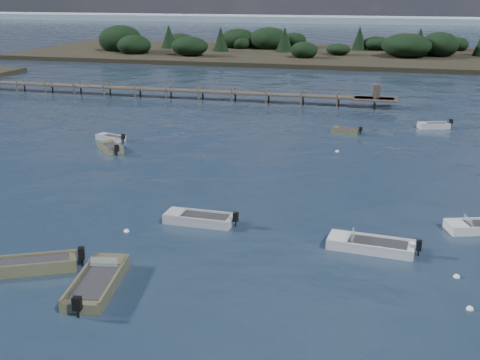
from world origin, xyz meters
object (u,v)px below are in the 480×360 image
(tender_far_grey_b, at_px, (434,127))
(dinghy_mid_white_a, at_px, (370,247))
(tender_far_grey, at_px, (111,139))
(dinghy_mid_grey, at_px, (199,220))
(dinghy_near_olive, at_px, (98,284))
(tender_far_white, at_px, (346,132))
(jetty, at_px, (168,90))
(dinghy_extra_a, at_px, (110,149))
(dinghy_extra_b, at_px, (23,268))

(tender_far_grey_b, distance_m, dinghy_mid_white_a, 31.51)
(tender_far_grey, xyz_separation_m, dinghy_mid_white_a, (24.24, -18.50, 0.01))
(dinghy_mid_grey, relative_size, dinghy_near_olive, 0.82)
(tender_far_white, relative_size, jetty, 0.05)
(tender_far_white, height_order, jetty, jetty)
(dinghy_extra_a, distance_m, jetty, 26.25)
(dinghy_extra_b, height_order, tender_far_white, dinghy_extra_b)
(tender_far_grey_b, xyz_separation_m, dinghy_extra_b, (-20.86, -38.17, 0.01))
(tender_far_grey_b, relative_size, tender_far_grey, 1.09)
(dinghy_extra_b, height_order, dinghy_mid_white_a, dinghy_extra_b)
(dinghy_near_olive, relative_size, dinghy_mid_white_a, 1.10)
(dinghy_extra_b, distance_m, dinghy_extra_a, 22.97)
(dinghy_near_olive, height_order, jetty, jetty)
(tender_far_grey_b, xyz_separation_m, dinghy_near_olive, (-16.51, -38.76, 0.01))
(dinghy_near_olive, relative_size, tender_far_white, 1.83)
(tender_far_grey_b, distance_m, dinghy_mid_grey, 33.24)
(dinghy_mid_grey, bearing_deg, dinghy_mid_white_a, -7.35)
(tender_far_grey, height_order, jetty, jetty)
(dinghy_mid_grey, bearing_deg, tender_far_white, 76.24)
(tender_far_grey, bearing_deg, tender_far_white, 22.37)
(dinghy_near_olive, distance_m, tender_far_white, 35.49)
(tender_far_grey, relative_size, dinghy_mid_white_a, 0.64)
(dinghy_mid_grey, bearing_deg, dinghy_extra_b, -127.45)
(jetty, bearing_deg, dinghy_mid_white_a, -56.30)
(tender_far_grey, xyz_separation_m, dinghy_extra_a, (1.64, -3.38, 0.02))
(dinghy_extra_b, bearing_deg, dinghy_extra_a, 105.79)
(dinghy_mid_grey, xyz_separation_m, dinghy_extra_a, (-12.59, 13.83, 0.01))
(tender_far_grey_b, bearing_deg, dinghy_mid_white_a, -98.24)
(dinghy_near_olive, xyz_separation_m, jetty, (-15.30, 48.50, 0.82))
(dinghy_near_olive, xyz_separation_m, dinghy_mid_white_a, (11.99, 7.57, -0.02))
(dinghy_near_olive, bearing_deg, tender_far_white, 76.52)
(tender_far_grey, xyz_separation_m, tender_far_white, (20.51, 8.44, 0.00))
(dinghy_near_olive, bearing_deg, tender_far_grey_b, 66.93)
(dinghy_near_olive, bearing_deg, tender_far_grey, 115.15)
(jetty, bearing_deg, tender_far_grey_b, -17.02)
(tender_far_grey_b, relative_size, dinghy_extra_b, 0.64)
(dinghy_extra_b, distance_m, jetty, 49.15)
(tender_far_grey, distance_m, dinghy_extra_b, 26.67)
(tender_far_grey_b, bearing_deg, dinghy_mid_grey, -115.90)
(dinghy_mid_grey, bearing_deg, dinghy_near_olive, -102.66)
(tender_far_white, bearing_deg, dinghy_near_olive, -103.48)
(tender_far_grey_b, xyz_separation_m, tender_far_white, (-8.24, -4.25, -0.02))
(dinghy_mid_white_a, distance_m, jetty, 49.20)
(dinghy_near_olive, height_order, dinghy_mid_white_a, dinghy_near_olive)
(dinghy_extra_a, bearing_deg, dinghy_extra_b, -74.21)
(dinghy_mid_grey, height_order, tender_far_white, dinghy_mid_grey)
(tender_far_white, bearing_deg, jetty, 149.31)
(tender_far_grey_b, height_order, tender_far_white, tender_far_grey_b)
(dinghy_mid_grey, relative_size, dinghy_mid_white_a, 0.90)
(dinghy_mid_white_a, bearing_deg, tender_far_white, 97.87)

